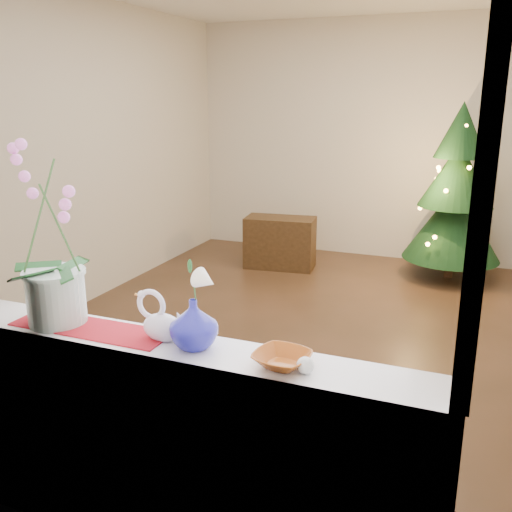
{
  "coord_description": "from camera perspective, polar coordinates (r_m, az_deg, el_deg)",
  "views": [
    {
      "loc": [
        1.08,
        -4.15,
        1.86
      ],
      "look_at": [
        -0.03,
        -1.4,
        1.02
      ],
      "focal_mm": 40.0,
      "sensor_mm": 36.0,
      "label": 1
    }
  ],
  "objects": [
    {
      "name": "window_apron",
      "position": [
        2.46,
        -9.22,
        -19.66
      ],
      "size": [
        2.2,
        0.08,
        0.88
      ],
      "primitive_type": "cube",
      "color": "white",
      "rests_on": "ground"
    },
    {
      "name": "amber_dish",
      "position": [
        2.08,
        2.61,
        -10.37
      ],
      "size": [
        0.2,
        0.2,
        0.04
      ],
      "primitive_type": "imported",
      "rotation": [
        0.0,
        0.0,
        -0.15
      ],
      "color": "#8F400E",
      "rests_on": "windowsill"
    },
    {
      "name": "window_frame",
      "position": [
        2.01,
        -10.97,
        11.02
      ],
      "size": [
        2.22,
        0.06,
        1.6
      ],
      "primitive_type": null,
      "color": "white",
      "rests_on": "windowsill"
    },
    {
      "name": "swan",
      "position": [
        2.28,
        -9.37,
        -6.03
      ],
      "size": [
        0.24,
        0.14,
        0.19
      ],
      "primitive_type": null,
      "rotation": [
        0.0,
        0.0,
        0.16
      ],
      "color": "silver",
      "rests_on": "windowsill"
    },
    {
      "name": "blue_vase",
      "position": [
        2.19,
        -6.26,
        -6.41
      ],
      "size": [
        0.25,
        0.25,
        0.22
      ],
      "primitive_type": "imported",
      "rotation": [
        0.0,
        0.0,
        -0.18
      ],
      "color": "navy",
      "rests_on": "windowsill"
    },
    {
      "name": "windowsill",
      "position": [
        2.29,
        -8.56,
        -9.07
      ],
      "size": [
        2.2,
        0.26,
        0.04
      ],
      "primitive_type": "cube",
      "color": "white",
      "rests_on": "window_apron"
    },
    {
      "name": "paperweight",
      "position": [
        2.03,
        4.95,
        -10.85
      ],
      "size": [
        0.08,
        0.08,
        0.06
      ],
      "primitive_type": "sphere",
      "rotation": [
        0.0,
        0.0,
        0.33
      ],
      "color": "silver",
      "rests_on": "windowsill"
    },
    {
      "name": "lily",
      "position": [
        2.13,
        -6.42,
        -1.49
      ],
      "size": [
        0.12,
        0.07,
        0.17
      ],
      "primitive_type": null,
      "color": "white",
      "rests_on": "blue_vase"
    },
    {
      "name": "runner",
      "position": [
        2.49,
        -16.23,
        -6.94
      ],
      "size": [
        0.7,
        0.2,
        0.01
      ],
      "primitive_type": "cube",
      "color": "maroon",
      "rests_on": "windowsill"
    },
    {
      "name": "orchid_pot",
      "position": [
        2.48,
        -19.91,
        1.95
      ],
      "size": [
        0.28,
        0.28,
        0.77
      ],
      "primitive_type": null,
      "rotation": [
        0.0,
        0.0,
        0.08
      ],
      "color": "white",
      "rests_on": "windowsill"
    },
    {
      "name": "xmas_tree",
      "position": [
        6.18,
        19.36,
        6.01
      ],
      "size": [
        1.25,
        1.25,
        1.8
      ],
      "primitive_type": null,
      "rotation": [
        0.0,
        0.0,
        0.33
      ],
      "color": "black",
      "rests_on": "ground"
    },
    {
      "name": "side_table",
      "position": [
        6.32,
        2.41,
        1.36
      ],
      "size": [
        0.8,
        0.47,
        0.57
      ],
      "primitive_type": "cube",
      "rotation": [
        0.0,
        0.0,
        0.12
      ],
      "color": "black",
      "rests_on": "ground"
    },
    {
      "name": "wall_front",
      "position": [
        2.04,
        -10.91,
        1.09
      ],
      "size": [
        4.5,
        0.1,
        2.7
      ],
      "primitive_type": "cube",
      "color": "beige",
      "rests_on": "ground"
    },
    {
      "name": "wall_back",
      "position": [
        6.76,
        12.92,
        11.09
      ],
      "size": [
        4.5,
        0.1,
        2.7
      ],
      "primitive_type": "cube",
      "color": "beige",
      "rests_on": "ground"
    },
    {
      "name": "wall_left",
      "position": [
        5.35,
        -16.97,
        9.67
      ],
      "size": [
        0.1,
        5.0,
        2.7
      ],
      "primitive_type": "cube",
      "color": "beige",
      "rests_on": "ground"
    },
    {
      "name": "ground",
      "position": [
        4.67,
        6.8,
        -7.74
      ],
      "size": [
        5.0,
        5.0,
        0.0
      ],
      "primitive_type": "plane",
      "color": "#362516",
      "rests_on": "ground"
    }
  ]
}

